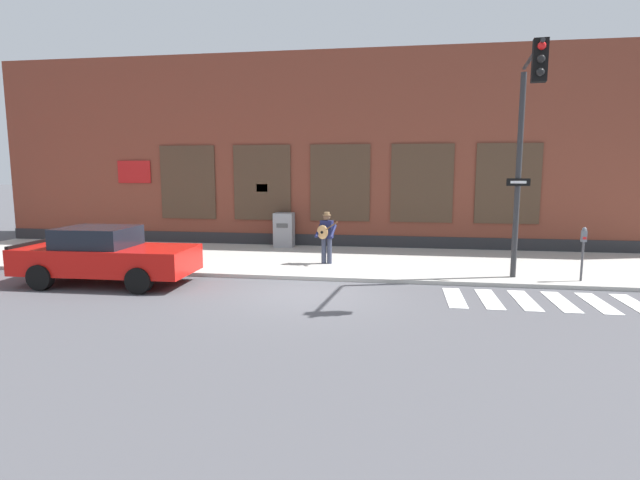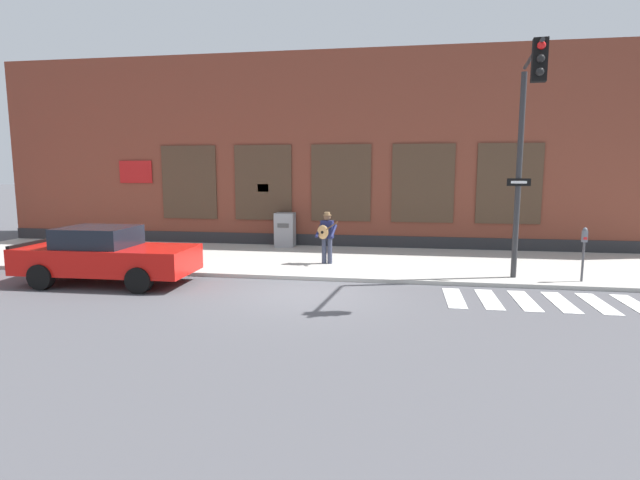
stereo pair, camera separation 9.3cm
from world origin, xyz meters
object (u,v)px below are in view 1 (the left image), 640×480
(utility_box, at_px, (284,230))
(busker, at_px, (326,235))
(red_car, at_px, (105,256))
(traffic_light, at_px, (526,131))
(parking_meter, at_px, (583,246))

(utility_box, bearing_deg, busker, -56.95)
(red_car, relative_size, busker, 2.85)
(red_car, bearing_deg, traffic_light, 5.36)
(red_car, relative_size, traffic_light, 0.82)
(red_car, relative_size, utility_box, 3.57)
(busker, height_order, traffic_light, traffic_light)
(busker, xyz_separation_m, parking_meter, (7.05, -1.39, 0.02))
(traffic_light, bearing_deg, red_car, -174.64)
(parking_meter, relative_size, utility_box, 1.11)
(busker, xyz_separation_m, traffic_light, (5.26, -2.23, 2.94))
(utility_box, bearing_deg, traffic_light, -36.52)
(busker, bearing_deg, traffic_light, -22.96)
(red_car, height_order, utility_box, red_car)
(traffic_light, height_order, parking_meter, traffic_light)
(busker, distance_m, parking_meter, 7.19)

